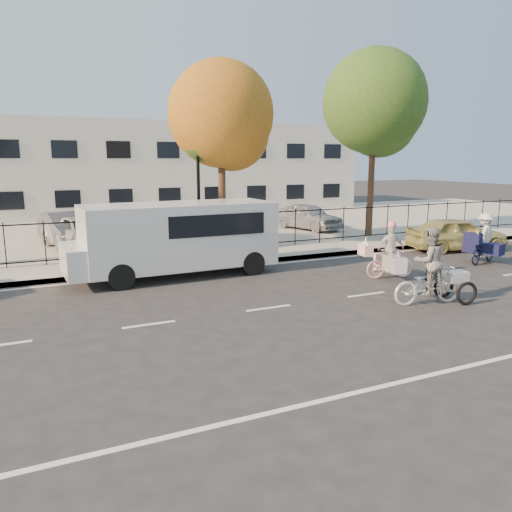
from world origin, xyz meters
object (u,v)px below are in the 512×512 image
lot_car_c (66,229)px  lamppost (198,174)px  unicorn_bike (389,257)px  lot_car_b (85,233)px  zebra_trike (428,275)px  bull_bike (483,243)px  lot_car_d (307,216)px  gold_sedan (457,234)px  white_van (176,236)px

lot_car_c → lamppost: bearing=-56.2°
unicorn_bike → lot_car_b: bearing=54.7°
zebra_trike → bull_bike: zebra_trike is taller
lot_car_b → lot_car_d: 10.93m
lamppost → gold_sedan: 10.65m
lot_car_b → lot_car_c: bearing=98.1°
gold_sedan → unicorn_bike: bearing=129.4°
zebra_trike → lot_car_b: (-7.08, 11.32, 0.00)m
zebra_trike → unicorn_bike: size_ratio=1.28×
bull_bike → lot_car_c: size_ratio=0.49×
zebra_trike → bull_bike: 6.30m
unicorn_bike → lot_car_c: bearing=53.0°
lot_car_b → white_van: bearing=-86.7°
unicorn_bike → white_van: bearing=73.8°
white_van → lot_car_b: (-2.15, 5.54, -0.50)m
lamppost → lot_car_d: bearing=30.4°
gold_sedan → zebra_trike: bearing=142.8°
zebra_trike → lamppost: bearing=31.1°
zebra_trike → lot_car_b: size_ratio=0.52×
bull_bike → lamppost: bearing=42.5°
zebra_trike → lot_car_d: size_ratio=0.60×
unicorn_bike → lot_car_d: unicorn_bike is taller
zebra_trike → lot_car_c: zebra_trike is taller
bull_bike → lot_car_d: bull_bike is taller
gold_sedan → lot_car_b: (-13.70, 5.98, 0.09)m
zebra_trike → gold_sedan: size_ratio=0.58×
bull_bike → lot_car_c: (-13.18, 9.47, 0.11)m
zebra_trike → lot_car_b: bearing=40.8°
unicorn_bike → gold_sedan: unicorn_bike is taller
white_van → lot_car_c: 7.31m
zebra_trike → lot_car_d: (3.80, 12.36, 0.05)m
zebra_trike → lot_car_d: bearing=-8.3°
lot_car_d → unicorn_bike: bearing=-121.4°
white_van → lot_car_d: bearing=35.3°
lamppost → zebra_trike: (3.36, -8.17, -2.34)m
unicorn_bike → lot_car_b: size_ratio=0.41×
unicorn_bike → gold_sedan: bearing=-52.6°
bull_bike → gold_sedan: (1.12, 2.26, -0.03)m
lamppost → lot_car_d: 8.60m
gold_sedan → lot_car_b: 14.95m
lot_car_b → gold_sedan: bearing=-41.5°
zebra_trike → lot_car_b: zebra_trike is taller
lamppost → lot_car_b: bearing=139.8°
zebra_trike → lot_car_d: 12.93m
zebra_trike → gold_sedan: (6.62, 5.34, -0.08)m
lot_car_c → bull_bike: bearing=-46.5°
lamppost → gold_sedan: (9.97, -2.83, -2.43)m
gold_sedan → lot_car_c: size_ratio=0.98×
lot_car_d → lamppost: bearing=-164.6°
unicorn_bike → lamppost: bearing=49.8°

